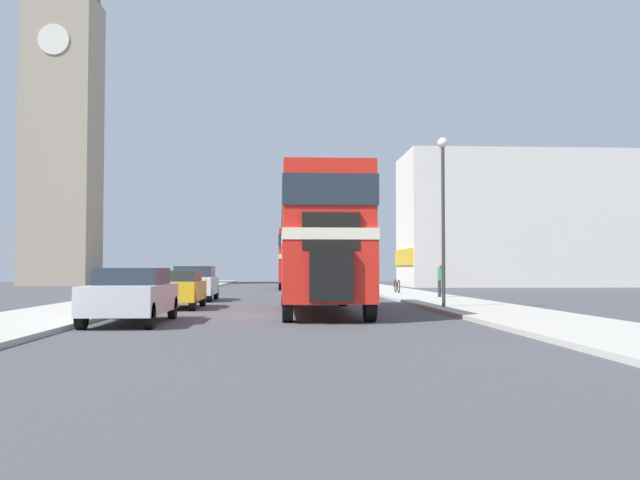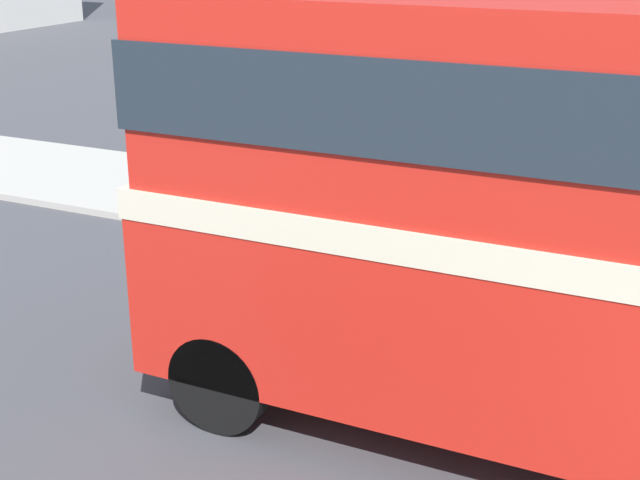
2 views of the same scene
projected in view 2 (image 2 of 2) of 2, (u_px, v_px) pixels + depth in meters
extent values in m
cylinder|color=black|center=(220.00, 382.00, 8.92)|extent=(0.28, 1.06, 1.06)
cylinder|color=black|center=(315.00, 301.00, 10.78)|extent=(0.28, 1.06, 1.06)
cylinder|color=#282833|center=(171.00, 159.00, 17.23)|extent=(0.14, 0.14, 0.75)
cylinder|color=#282833|center=(176.00, 157.00, 17.37)|extent=(0.14, 0.14, 0.75)
cylinder|color=#336B42|center=(171.00, 124.00, 17.07)|extent=(0.31, 0.31, 0.60)
sphere|color=#9E7051|center=(170.00, 103.00, 16.93)|extent=(0.20, 0.20, 0.20)
cylinder|color=#38383D|center=(616.00, 83.00, 11.60)|extent=(0.12, 0.12, 5.50)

